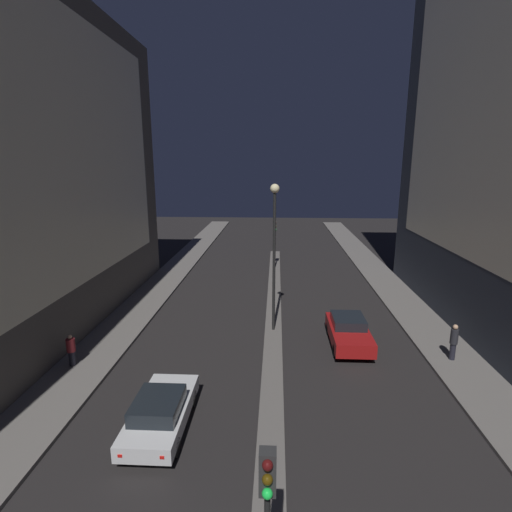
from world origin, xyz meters
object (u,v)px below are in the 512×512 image
traffic_light_near (267,504)px  street_lamp (274,236)px  pedestrian_on_left_sidewalk (71,350)px  traffic_light_mid (275,234)px  car_right_lane (349,331)px  pedestrian_on_right_sidewalk (454,341)px  car_left_lane (161,412)px

traffic_light_near → street_lamp: street_lamp is taller
street_lamp → pedestrian_on_left_sidewalk: 11.40m
traffic_light_mid → car_right_lane: traffic_light_mid is taller
traffic_light_near → car_right_lane: (3.96, 13.52, -2.48)m
pedestrian_on_right_sidewalk → traffic_light_near: bearing=-126.0°
traffic_light_near → street_lamp: bearing=90.0°
pedestrian_on_left_sidewalk → car_left_lane: bearing=-37.5°
car_right_lane → traffic_light_mid: bearing=104.7°
traffic_light_mid → street_lamp: bearing=-90.0°
traffic_light_near → traffic_light_mid: size_ratio=1.00×
street_lamp → pedestrian_on_left_sidewalk: (-9.34, -4.65, -4.58)m
traffic_light_near → pedestrian_on_left_sidewalk: traffic_light_near is taller
street_lamp → car_right_lane: size_ratio=1.90×
street_lamp → car_left_lane: street_lamp is taller
car_right_lane → pedestrian_on_left_sidewalk: (-13.30, -3.13, 0.17)m
pedestrian_on_left_sidewalk → pedestrian_on_right_sidewalk: 18.03m
car_left_lane → pedestrian_on_right_sidewalk: pedestrian_on_right_sidewalk is taller
traffic_light_near → traffic_light_mid: (0.00, 28.66, 0.00)m
street_lamp → traffic_light_near: bearing=-90.0°
pedestrian_on_right_sidewalk → car_left_lane: bearing=-155.9°
traffic_light_near → pedestrian_on_left_sidewalk: size_ratio=2.78×
traffic_light_mid → car_left_lane: size_ratio=0.96×
pedestrian_on_left_sidewalk → pedestrian_on_right_sidewalk: (17.97, 1.50, 0.16)m
street_lamp → car_right_lane: (3.96, -1.52, -4.75)m
car_right_lane → street_lamp: bearing=158.9°
car_right_lane → car_left_lane: bearing=-137.4°
street_lamp → pedestrian_on_right_sidewalk: (8.62, -3.16, -4.42)m
traffic_light_near → pedestrian_on_right_sidewalk: 14.84m
car_left_lane → car_right_lane: size_ratio=1.03×
traffic_light_near → traffic_light_mid: 28.66m
pedestrian_on_right_sidewalk → traffic_light_mid: bearing=117.2°
traffic_light_near → pedestrian_on_left_sidewalk: (-9.34, 10.39, -2.31)m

